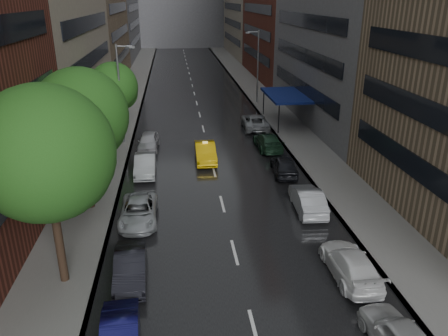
{
  "coord_description": "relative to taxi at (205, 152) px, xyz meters",
  "views": [
    {
      "loc": [
        -2.93,
        -10.28,
        13.04
      ],
      "look_at": [
        0.0,
        15.0,
        3.0
      ],
      "focal_mm": 35.0,
      "sensor_mm": 36.0,
      "label": 1
    }
  ],
  "objects": [
    {
      "name": "parked_cars_left",
      "position": [
        -4.9,
        -8.39,
        -0.07
      ],
      "size": [
        2.24,
        29.07,
        1.51
      ],
      "color": "#0E0D3F",
      "rests_on": "ground"
    },
    {
      "name": "awning",
      "position": [
        9.48,
        10.63,
        2.35
      ],
      "size": [
        4.0,
        8.0,
        3.12
      ],
      "color": "navy",
      "rests_on": "sidewalk_right"
    },
    {
      "name": "street_lamp_right",
      "position": [
        8.22,
        20.63,
        4.1
      ],
      "size": [
        1.74,
        0.22,
        9.0
      ],
      "color": "gray",
      "rests_on": "sidewalk_right"
    },
    {
      "name": "sidewalk_left",
      "position": [
        -8.5,
        25.63,
        -0.71
      ],
      "size": [
        4.0,
        140.0,
        0.15
      ],
      "primitive_type": "cube",
      "color": "gray",
      "rests_on": "ground"
    },
    {
      "name": "sidewalk_right",
      "position": [
        9.5,
        25.63,
        -0.71
      ],
      "size": [
        4.0,
        140.0,
        0.15
      ],
      "primitive_type": "cube",
      "color": "gray",
      "rests_on": "ground"
    },
    {
      "name": "street_lamp_left",
      "position": [
        -7.22,
        5.63,
        4.1
      ],
      "size": [
        1.74,
        0.22,
        9.0
      ],
      "color": "gray",
      "rests_on": "sidewalk_left"
    },
    {
      "name": "tree_near",
      "position": [
        -8.1,
        -16.05,
        5.88
      ],
      "size": [
        6.11,
        6.11,
        9.74
      ],
      "color": "#382619",
      "rests_on": "ground"
    },
    {
      "name": "parked_cars_right",
      "position": [
        5.9,
        -4.81,
        -0.04
      ],
      "size": [
        2.8,
        36.42,
        1.54
      ],
      "color": "#B8B8B8",
      "rests_on": "ground"
    },
    {
      "name": "road",
      "position": [
        0.5,
        25.63,
        -0.78
      ],
      "size": [
        14.0,
        140.0,
        0.01
      ],
      "primitive_type": "cube",
      "color": "black",
      "rests_on": "ground"
    },
    {
      "name": "tree_far",
      "position": [
        -8.1,
        7.51,
        4.26
      ],
      "size": [
        4.63,
        4.63,
        7.38
      ],
      "color": "#382619",
      "rests_on": "ground"
    },
    {
      "name": "taxi",
      "position": [
        0.0,
        0.0,
        0.0
      ],
      "size": [
        1.67,
        4.76,
        1.57
      ],
      "primitive_type": "imported",
      "rotation": [
        0.0,
        0.0,
        0.0
      ],
      "color": "#E2AF0B",
      "rests_on": "ground"
    },
    {
      "name": "tree_mid",
      "position": [
        -8.1,
        -8.03,
        5.52
      ],
      "size": [
        5.78,
        5.78,
        9.21
      ],
      "color": "#382619",
      "rests_on": "ground"
    }
  ]
}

